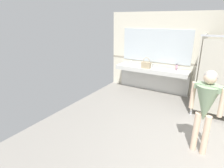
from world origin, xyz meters
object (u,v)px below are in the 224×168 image
(handbag, at_px, (146,65))
(paper_cup, at_px, (143,66))
(person_standing, at_px, (206,103))
(soap_dispenser, at_px, (177,67))

(handbag, xyz_separation_m, paper_cup, (-0.10, 0.02, -0.07))
(person_standing, relative_size, paper_cup, 17.09)
(handbag, distance_m, soap_dispenser, 0.95)
(paper_cup, bearing_deg, handbag, -9.30)
(person_standing, distance_m, soap_dispenser, 2.86)
(person_standing, bearing_deg, soap_dispenser, 112.58)
(person_standing, bearing_deg, handbag, 130.50)
(handbag, bearing_deg, paper_cup, 170.70)
(person_standing, relative_size, handbag, 4.50)
(paper_cup, bearing_deg, person_standing, -48.37)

